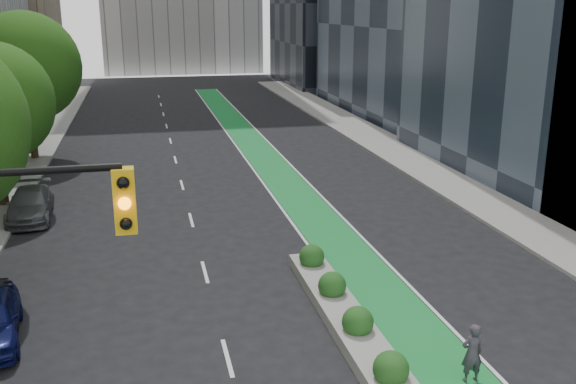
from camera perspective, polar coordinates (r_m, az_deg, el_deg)
sidewalk_right at (r=39.10m, az=11.88°, el=2.36°), size 3.60×90.00×0.15m
bike_lane_paint at (r=41.14m, az=-2.31°, el=3.27°), size 2.20×70.00×0.01m
tree_far at (r=42.10m, az=-22.34°, el=10.24°), size 6.60×6.60×9.00m
median_planter at (r=19.48m, az=5.18°, el=-10.77°), size 1.20×10.26×1.10m
cyclist at (r=17.23m, az=16.05°, el=-13.60°), size 0.59×0.39×1.60m
parked_car_left_far at (r=30.94m, az=-21.96°, el=-1.02°), size 2.06×4.61×1.31m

